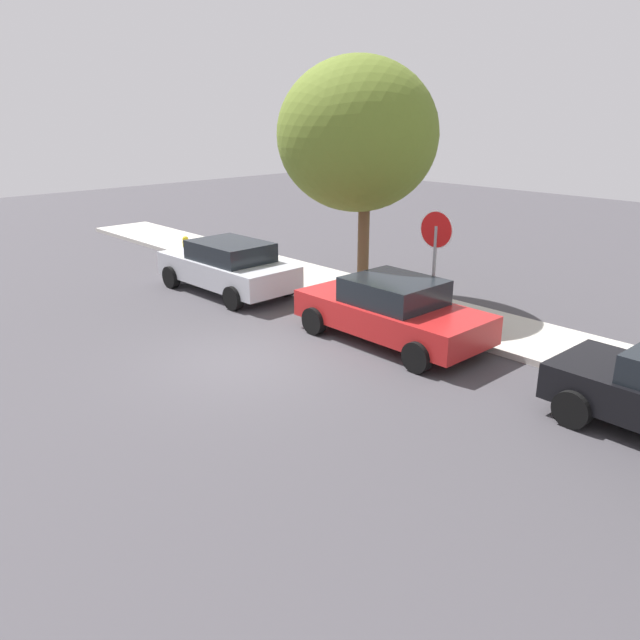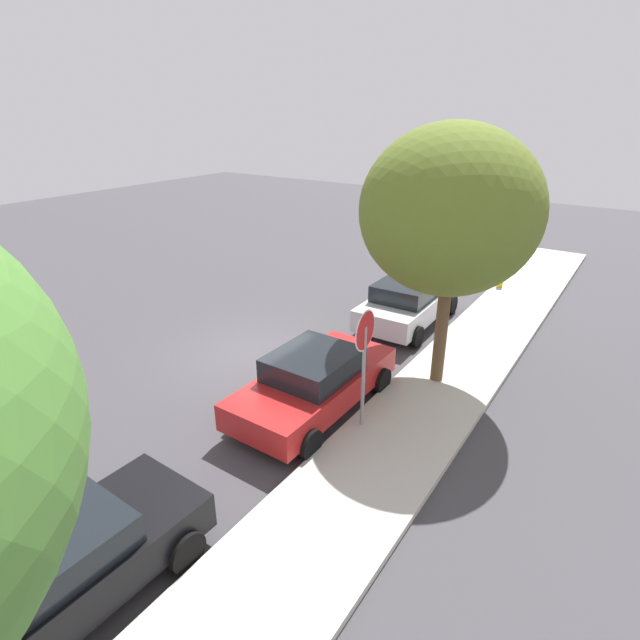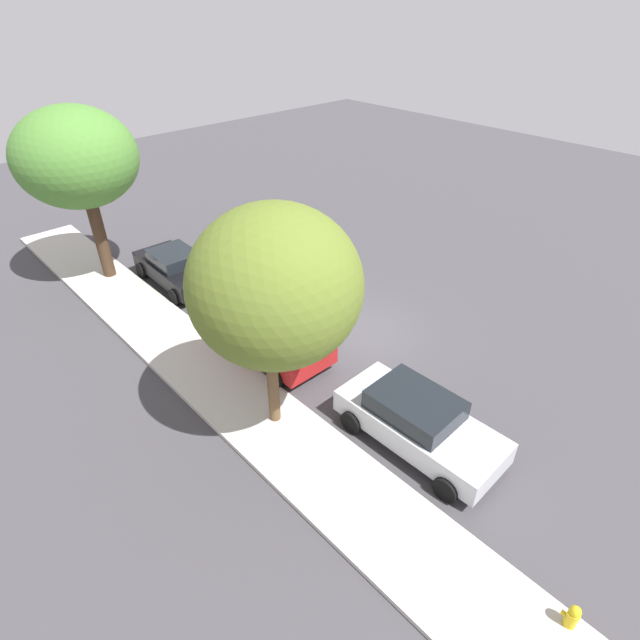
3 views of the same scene
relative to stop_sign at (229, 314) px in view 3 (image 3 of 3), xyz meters
name	(u,v)px [view 3 (image 3 of 3)]	position (x,y,z in m)	size (l,w,h in m)	color
ground_plane	(361,331)	(-1.44, -4.30, -1.96)	(60.00, 60.00, 0.00)	#423F44
sidewalk_curb	(240,400)	(-1.44, 0.86, -1.89)	(32.00, 2.35, 0.14)	beige
stop_sign	(229,314)	(0.00, 0.00, 0.00)	(0.86, 0.08, 2.81)	gray
parked_car_red	(269,332)	(-0.11, -1.32, -1.22)	(4.45, 2.14, 1.46)	red
parked_car_silver	(418,421)	(-5.87, -1.64, -1.20)	(4.42, 2.12, 1.48)	silver
parked_car_black	(176,267)	(5.94, -1.38, -1.24)	(4.13, 2.04, 1.39)	black
street_tree_near_corner	(76,158)	(8.45, 0.47, 2.87)	(4.36, 4.36, 6.66)	#422D1E
street_tree_mid_block	(275,287)	(-2.92, 0.45, 2.36)	(4.08, 4.08, 6.25)	brown
fire_hydrant	(572,618)	(-10.69, -0.04, -1.60)	(0.30, 0.22, 0.72)	gold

